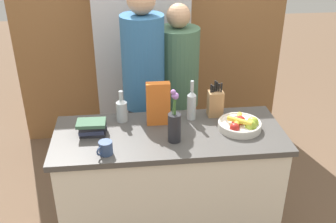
% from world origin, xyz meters
% --- Properties ---
extents(kitchen_island, '(1.57, 0.64, 0.94)m').
position_xyz_m(kitchen_island, '(0.00, 0.00, 0.47)').
color(kitchen_island, silver).
rests_on(kitchen_island, ground_plane).
extents(back_wall_wood, '(2.77, 0.12, 2.60)m').
position_xyz_m(back_wall_wood, '(0.00, 1.67, 1.30)').
color(back_wall_wood, olive).
rests_on(back_wall_wood, ground_plane).
extents(refrigerator, '(0.84, 0.63, 1.92)m').
position_xyz_m(refrigerator, '(-0.12, 1.31, 0.96)').
color(refrigerator, '#B7B7BC').
rests_on(refrigerator, ground_plane).
extents(fruit_bowl, '(0.30, 0.30, 0.10)m').
position_xyz_m(fruit_bowl, '(0.49, -0.01, 0.98)').
color(fruit_bowl, silver).
rests_on(fruit_bowl, kitchen_island).
extents(knife_block, '(0.11, 0.09, 0.27)m').
position_xyz_m(knife_block, '(0.36, 0.21, 1.04)').
color(knife_block, '#A87A4C').
rests_on(knife_block, kitchen_island).
extents(flower_vase, '(0.08, 0.08, 0.37)m').
position_xyz_m(flower_vase, '(0.02, -0.11, 1.07)').
color(flower_vase, '#232328').
rests_on(flower_vase, kitchen_island).
extents(cereal_box, '(0.16, 0.06, 0.31)m').
position_xyz_m(cereal_box, '(-0.06, 0.14, 1.10)').
color(cereal_box, orange).
rests_on(cereal_box, kitchen_island).
extents(coffee_mug, '(0.10, 0.10, 0.09)m').
position_xyz_m(coffee_mug, '(-0.42, -0.22, 0.98)').
color(coffee_mug, '#334770').
rests_on(coffee_mug, kitchen_island).
extents(book_stack, '(0.20, 0.15, 0.10)m').
position_xyz_m(book_stack, '(-0.52, 0.04, 0.99)').
color(book_stack, '#232328').
rests_on(book_stack, kitchen_island).
extents(bottle_oil, '(0.08, 0.08, 0.23)m').
position_xyz_m(bottle_oil, '(-0.32, 0.21, 1.03)').
color(bottle_oil, '#B2BCC1').
rests_on(bottle_oil, kitchen_island).
extents(bottle_vinegar, '(0.06, 0.06, 0.29)m').
position_xyz_m(bottle_vinegar, '(0.18, 0.18, 1.06)').
color(bottle_vinegar, '#B2BCC1').
rests_on(bottle_vinegar, kitchen_island).
extents(person_at_sink, '(0.33, 0.33, 1.81)m').
position_xyz_m(person_at_sink, '(-0.14, 0.59, 1.03)').
color(person_at_sink, '#383842').
rests_on(person_at_sink, ground_plane).
extents(person_in_blue, '(0.35, 0.35, 1.65)m').
position_xyz_m(person_in_blue, '(0.15, 0.74, 0.92)').
color(person_in_blue, '#383842').
rests_on(person_in_blue, ground_plane).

